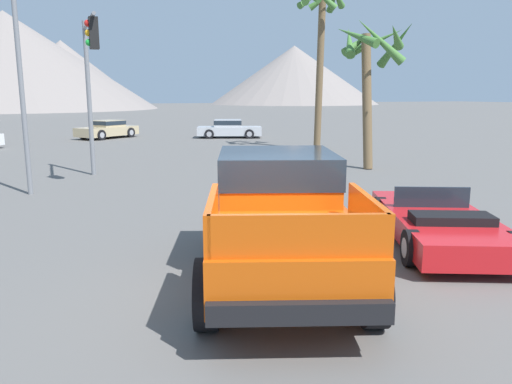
% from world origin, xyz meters
% --- Properties ---
extents(ground_plane, '(320.00, 320.00, 0.00)m').
position_xyz_m(ground_plane, '(0.00, 0.00, 0.00)').
color(ground_plane, '#5B5956').
extents(orange_pickup_truck, '(3.67, 5.47, 1.95)m').
position_xyz_m(orange_pickup_truck, '(0.57, 0.79, 1.12)').
color(orange_pickup_truck, '#CC4C0C').
rests_on(orange_pickup_truck, ground_plane).
extents(red_convertible_car, '(3.53, 4.78, 1.05)m').
position_xyz_m(red_convertible_car, '(4.21, 1.18, 0.40)').
color(red_convertible_car, red).
rests_on(red_convertible_car, ground_plane).
extents(parked_car_tan, '(4.42, 3.90, 1.20)m').
position_xyz_m(parked_car_tan, '(0.98, 28.80, 0.61)').
color(parked_car_tan, tan).
rests_on(parked_car_tan, ground_plane).
extents(parked_car_silver, '(4.65, 3.14, 1.23)m').
position_xyz_m(parked_car_silver, '(8.68, 26.01, 0.62)').
color(parked_car_silver, '#B7BABF').
rests_on(parked_car_silver, ground_plane).
extents(traffic_light_main, '(0.38, 3.70, 5.42)m').
position_xyz_m(traffic_light_main, '(-1.31, 11.38, 3.79)').
color(traffic_light_main, slate).
rests_on(traffic_light_main, ground_plane).
extents(street_lamp_post, '(0.90, 0.24, 8.04)m').
position_xyz_m(street_lamp_post, '(-3.35, 9.71, 4.80)').
color(street_lamp_post, slate).
rests_on(street_lamp_post, ground_plane).
extents(palm_tree_tall, '(3.00, 3.15, 5.65)m').
position_xyz_m(palm_tree_tall, '(8.89, 10.21, 4.27)').
color(palm_tree_tall, brown).
rests_on(palm_tree_tall, ground_plane).
extents(palm_tree_short, '(2.69, 2.59, 8.33)m').
position_xyz_m(palm_tree_short, '(10.47, 17.13, 6.18)').
color(palm_tree_short, brown).
rests_on(palm_tree_short, ground_plane).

